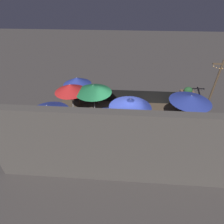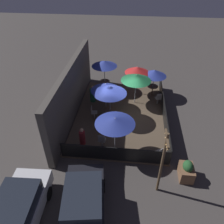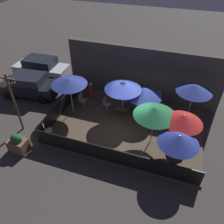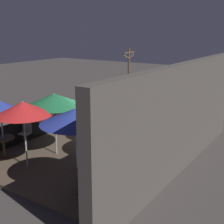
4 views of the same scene
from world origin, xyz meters
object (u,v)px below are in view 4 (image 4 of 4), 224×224
(dining_table_2, at_px, (123,132))
(patio_chair_4, at_px, (26,132))
(patio_umbrella_1, at_px, (0,107))
(patio_umbrella_5, at_px, (54,100))
(patio_chair_0, at_px, (149,138))
(patio_chair_1, at_px, (157,118))
(parked_car_0, at_px, (191,99))
(patio_umbrella_4, at_px, (116,112))
(dining_table_0, at_px, (78,173))
(patron_0, at_px, (131,156))
(patio_umbrella_2, at_px, (123,92))
(patio_umbrella_3, at_px, (146,79))
(patio_chair_2, at_px, (107,107))
(patio_umbrella_0, at_px, (76,116))
(patio_chair_3, at_px, (142,127))
(light_post, at_px, (129,76))
(patron_1, at_px, (179,123))
(planter_box, at_px, (99,102))
(patio_umbrella_6, at_px, (23,109))
(dining_table_1, at_px, (3,142))

(dining_table_2, relative_size, patio_chair_4, 0.90)
(patio_umbrella_1, xyz_separation_m, dining_table_2, (-3.43, 2.98, -1.32))
(patio_umbrella_5, xyz_separation_m, patio_chair_0, (-2.27, 2.74, -1.58))
(patio_chair_1, bearing_deg, parked_car_0, -178.98)
(patio_umbrella_5, bearing_deg, patio_umbrella_4, 114.49)
(dining_table_0, xyz_separation_m, patron_0, (-1.90, 0.67, -0.00))
(patio_umbrella_2, height_order, patio_umbrella_3, patio_umbrella_2)
(patio_chair_4, bearing_deg, patio_umbrella_4, 87.75)
(patio_umbrella_2, xyz_separation_m, patio_chair_2, (-3.41, -3.10, -1.73))
(patio_umbrella_3, xyz_separation_m, patron_0, (5.06, 2.16, -1.66))
(patio_umbrella_0, xyz_separation_m, patio_chair_2, (-7.27, -3.98, -1.78))
(dining_table_0, distance_m, patio_chair_3, 5.05)
(patio_chair_1, height_order, patron_0, patron_0)
(dining_table_0, relative_size, patio_chair_0, 0.85)
(light_post, bearing_deg, patio_chair_0, 38.06)
(dining_table_0, xyz_separation_m, patio_chair_0, (-4.00, 0.24, -0.07))
(parked_car_0, bearing_deg, dining_table_2, -11.28)
(patio_umbrella_1, bearing_deg, patron_0, 107.94)
(patron_0, relative_size, parked_car_0, 0.32)
(patron_0, xyz_separation_m, patron_1, (-4.60, -0.21, -0.08))
(patio_umbrella_0, height_order, planter_box, patio_umbrella_0)
(patio_umbrella_4, bearing_deg, patio_chair_1, -175.96)
(patio_umbrella_1, distance_m, patio_chair_3, 5.77)
(patio_umbrella_5, height_order, patio_umbrella_6, patio_umbrella_5)
(patio_umbrella_2, height_order, patio_chair_2, patio_umbrella_2)
(patio_chair_3, xyz_separation_m, parked_car_0, (-5.75, 0.07, 0.20))
(patio_umbrella_1, relative_size, patio_umbrella_5, 0.92)
(patio_chair_3, relative_size, patio_chair_4, 1.00)
(dining_table_1, bearing_deg, dining_table_0, 83.65)
(patio_chair_2, bearing_deg, patio_chair_4, -44.87)
(patio_chair_0, distance_m, patio_chair_3, 1.33)
(patio_umbrella_1, xyz_separation_m, patio_umbrella_4, (-2.24, 3.42, -0.15))
(patron_0, bearing_deg, planter_box, 136.87)
(patio_umbrella_0, xyz_separation_m, planter_box, (-8.24, -5.25, -1.90))
(patio_chair_1, height_order, light_post, light_post)
(patio_chair_4, xyz_separation_m, light_post, (-7.34, 0.46, 1.41))
(dining_table_1, distance_m, patio_chair_2, 6.84)
(patio_umbrella_3, xyz_separation_m, patio_chair_0, (2.95, 1.74, -1.73))
(patio_umbrella_2, bearing_deg, dining_table_1, -40.99)
(patio_umbrella_5, distance_m, light_post, 7.51)
(dining_table_1, distance_m, dining_table_2, 4.54)
(patio_umbrella_4, height_order, dining_table_1, patio_umbrella_4)
(parked_car_0, bearing_deg, patio_umbrella_4, -7.75)
(patio_umbrella_5, xyz_separation_m, patio_umbrella_6, (1.38, -0.06, -0.05))
(patio_chair_1, bearing_deg, dining_table_2, -0.00)
(patio_umbrella_6, distance_m, patio_chair_4, 2.68)
(planter_box, bearing_deg, patron_0, 43.04)
(patio_umbrella_1, bearing_deg, dining_table_1, 90.00)
(patio_umbrella_4, distance_m, patio_umbrella_6, 3.16)
(patio_umbrella_6, bearing_deg, patio_chair_0, 142.42)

